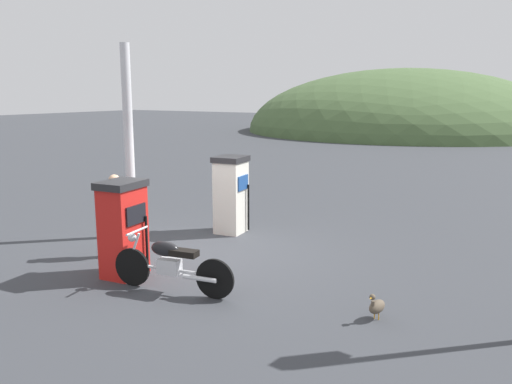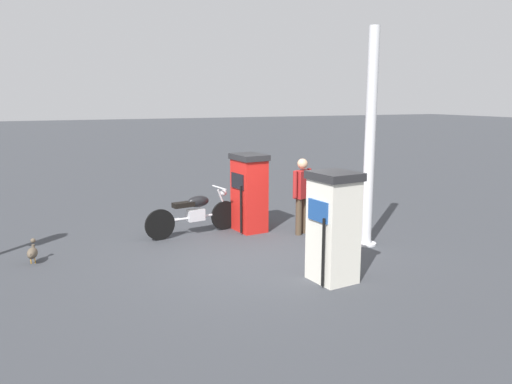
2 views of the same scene
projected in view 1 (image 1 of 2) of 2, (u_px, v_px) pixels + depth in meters
ground_plane at (208, 255)px, 10.10m from camera, size 120.00×120.00×0.00m
fuel_pump_near at (123, 228)px, 8.83m from camera, size 0.67×0.84×1.65m
fuel_pump_far at (231, 194)px, 11.60m from camera, size 0.71×0.78×1.72m
motorcycle_near_pump at (170, 263)px, 8.17m from camera, size 2.10×0.58×0.95m
attendant_person at (116, 210)px, 9.86m from camera, size 0.56×0.33×1.59m
wandering_duck at (377, 306)px, 7.21m from camera, size 0.22×0.41×0.41m
canopy_support_pole at (129, 146)px, 11.06m from camera, size 0.40×0.40×4.10m
distant_hill_main at (402, 131)px, 41.49m from camera, size 24.53×23.59×9.84m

